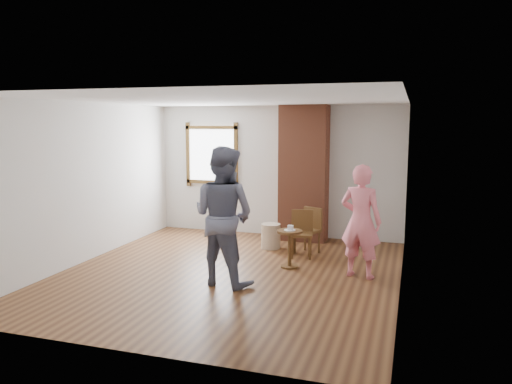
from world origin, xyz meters
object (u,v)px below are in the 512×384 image
(dining_chair_left, at_px, (309,228))
(side_table, at_px, (290,242))
(stoneware_crock, at_px, (271,236))
(dining_chair_right, at_px, (302,231))
(man, at_px, (223,216))
(person_pink, at_px, (361,221))

(dining_chair_left, distance_m, side_table, 0.99)
(stoneware_crock, bearing_deg, dining_chair_right, -28.62)
(side_table, height_order, man, man)
(man, xyz_separation_m, person_pink, (1.81, 0.89, -0.14))
(man, bearing_deg, person_pink, -140.59)
(stoneware_crock, distance_m, dining_chair_right, 0.77)
(man, relative_size, person_pink, 1.16)
(side_table, distance_m, man, 1.38)
(person_pink, bearing_deg, side_table, 5.47)
(stoneware_crock, relative_size, dining_chair_left, 0.56)
(dining_chair_right, relative_size, side_table, 1.32)
(dining_chair_right, bearing_deg, stoneware_crock, 142.06)
(dining_chair_left, relative_size, dining_chair_right, 1.00)
(dining_chair_left, height_order, person_pink, person_pink)
(dining_chair_right, height_order, side_table, dining_chair_right)
(stoneware_crock, distance_m, person_pink, 2.19)
(dining_chair_right, relative_size, person_pink, 0.47)
(side_table, height_order, person_pink, person_pink)
(dining_chair_right, bearing_deg, dining_chair_left, 64.87)
(stoneware_crock, bearing_deg, side_table, -60.16)
(stoneware_crock, height_order, man, man)
(side_table, bearing_deg, man, -124.19)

